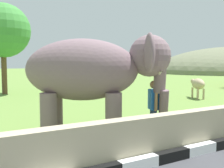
{
  "coord_description": "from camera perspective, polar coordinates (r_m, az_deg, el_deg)",
  "views": [
    {
      "loc": [
        -0.27,
        -0.32,
        2.16
      ],
      "look_at": [
        3.25,
        5.76,
        1.6
      ],
      "focal_mm": 42.12,
      "sensor_mm": 36.0,
      "label": 1
    }
  ],
  "objects": [
    {
      "name": "tree_distant",
      "position": [
        19.78,
        -22.61,
        10.62
      ],
      "size": [
        3.71,
        3.71,
        6.24
      ],
      "color": "brown",
      "rests_on": "ground_plane"
    },
    {
      "name": "cow_near",
      "position": [
        16.86,
        18.12,
        -0.06
      ],
      "size": [
        1.25,
        1.86,
        1.23
      ],
      "color": "tan",
      "rests_on": "ground_plane"
    },
    {
      "name": "barrier_parapet",
      "position": [
        5.32,
        -3.35,
        -13.62
      ],
      "size": [
        28.0,
        0.36,
        1.0
      ],
      "primitive_type": "cube",
      "color": "tan",
      "rests_on": "ground_plane"
    },
    {
      "name": "elephant",
      "position": [
        7.27,
        -3.6,
        2.72
      ],
      "size": [
        3.96,
        3.41,
        2.94
      ],
      "color": "slate",
      "rests_on": "ground_plane"
    },
    {
      "name": "person_handler",
      "position": [
        7.75,
        9.0,
        -4.67
      ],
      "size": [
        0.38,
        0.62,
        1.66
      ],
      "color": "navy",
      "rests_on": "ground_plane"
    }
  ]
}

